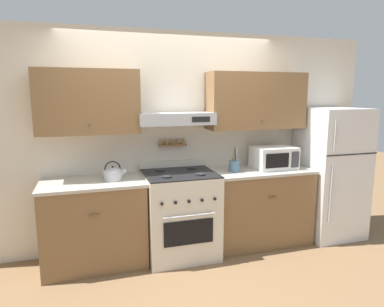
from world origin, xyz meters
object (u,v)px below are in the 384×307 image
at_px(stove_range, 180,214).
at_px(refrigerator, 330,173).
at_px(utensil_crock, 234,166).
at_px(tea_kettle, 113,173).
at_px(microwave, 274,158).

relative_size(stove_range, refrigerator, 0.63).
bearing_deg(utensil_crock, tea_kettle, -180.00).
relative_size(microwave, utensil_crock, 1.75).
bearing_deg(tea_kettle, refrigerator, -0.59).
distance_m(stove_range, utensil_crock, 0.85).
bearing_deg(refrigerator, stove_range, 179.92).
relative_size(refrigerator, tea_kettle, 6.63).
distance_m(microwave, utensil_crock, 0.54).
xyz_separation_m(stove_range, refrigerator, (2.02, -0.00, 0.34)).
xyz_separation_m(refrigerator, microwave, (-0.81, 0.05, 0.23)).
xyz_separation_m(stove_range, tea_kettle, (-0.72, 0.03, 0.52)).
bearing_deg(tea_kettle, stove_range, -1.99).
bearing_deg(stove_range, tea_kettle, 178.01).
height_order(tea_kettle, microwave, microwave).
bearing_deg(utensil_crock, stove_range, -177.86).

